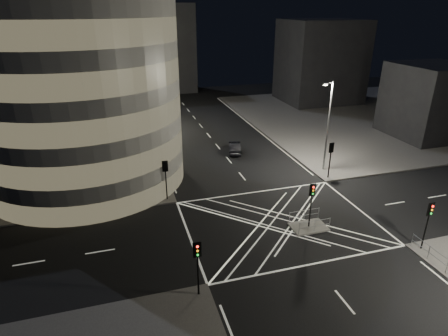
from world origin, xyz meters
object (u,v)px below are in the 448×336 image
object	(u,v)px
street_lamp_left_near	(150,131)
traffic_signal_nr	(429,217)
street_lamp_right_far	(328,124)
central_island	(309,227)
traffic_signal_nl	(197,259)
street_lamp_left_far	(137,94)
sedan	(235,147)
traffic_signal_island	(312,197)
traffic_signal_fl	(165,173)
traffic_signal_fr	(331,154)

from	to	relation	value
street_lamp_left_near	traffic_signal_nr	bearing A→B (deg)	-45.87
street_lamp_left_near	street_lamp_right_far	world-z (taller)	same
central_island	traffic_signal_nl	world-z (taller)	traffic_signal_nl
central_island	street_lamp_left_far	xyz separation A→B (m)	(-11.44, 31.50, 5.47)
traffic_signal_nr	street_lamp_right_far	size ratio (longest dim) A/B	0.40
sedan	street_lamp_left_near	bearing A→B (deg)	41.96
traffic_signal_nr	street_lamp_right_far	bearing A→B (deg)	87.70
traffic_signal_nl	sedan	xyz separation A→B (m)	(10.30, 24.09, -2.22)
traffic_signal_nr	street_lamp_right_far	distance (m)	16.03
street_lamp_left_far	traffic_signal_nl	bearing A→B (deg)	-89.01
traffic_signal_nl	central_island	bearing A→B (deg)	26.14
traffic_signal_island	traffic_signal_nl	bearing A→B (deg)	-153.86
traffic_signal_nl	traffic_signal_fl	bearing A→B (deg)	90.00
traffic_signal_fr	street_lamp_right_far	bearing A→B (deg)	73.89
central_island	traffic_signal_fl	bearing A→B (deg)	142.46
traffic_signal_fr	traffic_signal_island	xyz separation A→B (m)	(-6.80, -8.30, 0.00)
traffic_signal_fl	traffic_signal_nl	distance (m)	13.60
traffic_signal_nl	street_lamp_right_far	world-z (taller)	street_lamp_right_far
traffic_signal_nr	sedan	bearing A→B (deg)	106.86
traffic_signal_fl	street_lamp_left_far	world-z (taller)	street_lamp_left_far
traffic_signal_fl	traffic_signal_nl	bearing A→B (deg)	-90.00
traffic_signal_island	street_lamp_left_near	world-z (taller)	street_lamp_left_near
traffic_signal_nr	central_island	bearing A→B (deg)	142.07
street_lamp_left_near	traffic_signal_fl	bearing A→B (deg)	-83.03
street_lamp_left_near	street_lamp_left_far	xyz separation A→B (m)	(0.00, 18.00, 0.00)
central_island	traffic_signal_fr	world-z (taller)	traffic_signal_fr
central_island	traffic_signal_fr	bearing A→B (deg)	50.67
traffic_signal_fl	traffic_signal_nl	xyz separation A→B (m)	(0.00, -13.60, 0.00)
street_lamp_left_far	traffic_signal_fl	bearing A→B (deg)	-88.43
traffic_signal_fl	traffic_signal_fr	xyz separation A→B (m)	(17.60, 0.00, 0.00)
street_lamp_left_near	street_lamp_right_far	size ratio (longest dim) A/B	1.00
traffic_signal_fl	street_lamp_left_far	size ratio (longest dim) A/B	0.40
sedan	traffic_signal_fr	bearing A→B (deg)	141.01
street_lamp_left_far	street_lamp_right_far	bearing A→B (deg)	-48.06
traffic_signal_fr	traffic_signal_island	bearing A→B (deg)	-129.33
street_lamp_left_far	traffic_signal_island	bearing A→B (deg)	-70.05
central_island	traffic_signal_nr	distance (m)	9.08
traffic_signal_nl	sedan	distance (m)	26.29
street_lamp_right_far	traffic_signal_nr	bearing A→B (deg)	-92.30
traffic_signal_fl	street_lamp_left_near	world-z (taller)	street_lamp_left_near
traffic_signal_nr	street_lamp_left_far	distance (m)	41.15
central_island	street_lamp_left_far	distance (m)	33.95
street_lamp_right_far	traffic_signal_nl	bearing A→B (deg)	-139.09
traffic_signal_nr	traffic_signal_nl	bearing A→B (deg)	180.00
traffic_signal_fl	street_lamp_left_near	distance (m)	5.86
central_island	traffic_signal_island	world-z (taller)	traffic_signal_island
traffic_signal_fl	traffic_signal_island	world-z (taller)	same
traffic_signal_fr	street_lamp_right_far	distance (m)	3.48
traffic_signal_fl	sedan	distance (m)	14.87
traffic_signal_fr	street_lamp_left_near	distance (m)	19.14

